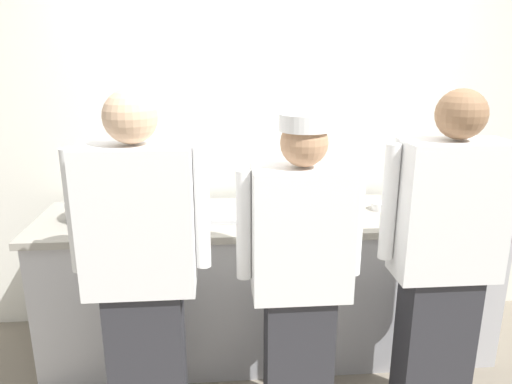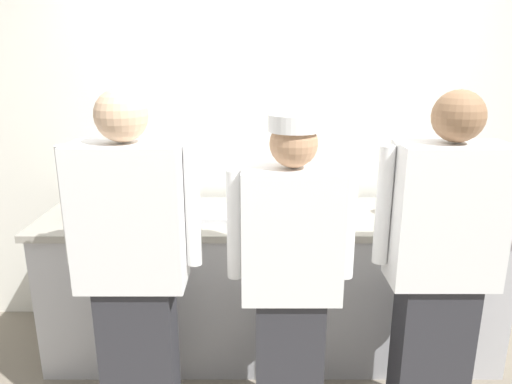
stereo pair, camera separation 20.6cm
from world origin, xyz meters
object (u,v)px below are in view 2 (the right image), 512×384
(chef_near_left, at_px, (132,268))
(chefs_knife, at_px, (435,210))
(deli_cup, at_px, (273,208))
(plate_stack_front, at_px, (413,218))
(ramekin_yellow_sauce, at_px, (318,213))
(chef_center, at_px, (289,277))
(sheet_tray, at_px, (219,213))
(ramekin_orange_sauce, at_px, (347,208))
(chef_far_right, at_px, (439,266))
(ramekin_green_sauce, at_px, (383,209))
(squeeze_bottle_primary, at_px, (271,191))
(mixing_bowl_steel, at_px, (98,205))

(chef_near_left, distance_m, chefs_knife, 1.84)
(deli_cup, bearing_deg, chef_near_left, -134.61)
(plate_stack_front, height_order, ramekin_yellow_sauce, plate_stack_front)
(chefs_knife, bearing_deg, chef_center, -140.80)
(ramekin_yellow_sauce, bearing_deg, chef_center, -107.85)
(plate_stack_front, distance_m, sheet_tray, 1.13)
(ramekin_orange_sauce, bearing_deg, chef_far_right, -68.59)
(chefs_knife, bearing_deg, ramekin_green_sauce, -174.20)
(chef_far_right, relative_size, squeeze_bottle_primary, 9.11)
(sheet_tray, bearing_deg, chef_center, -62.18)
(chef_near_left, xyz_separation_m, mixing_bowl_steel, (-0.38, 0.72, 0.07))
(ramekin_green_sauce, distance_m, ramekin_yellow_sauce, 0.41)
(mixing_bowl_steel, distance_m, deli_cup, 1.05)
(chef_near_left, xyz_separation_m, deli_cup, (0.67, 0.68, 0.06))
(sheet_tray, relative_size, deli_cup, 5.06)
(chef_far_right, distance_m, squeeze_bottle_primary, 1.16)
(sheet_tray, xyz_separation_m, deli_cup, (0.32, -0.03, 0.04))
(ramekin_green_sauce, bearing_deg, chef_near_left, -150.83)
(plate_stack_front, bearing_deg, sheet_tray, 173.71)
(chef_center, xyz_separation_m, ramekin_orange_sauce, (0.40, 0.76, 0.09))
(chef_far_right, bearing_deg, plate_stack_front, 84.16)
(chef_near_left, xyz_separation_m, sheet_tray, (0.35, 0.71, 0.02))
(ramekin_orange_sauce, distance_m, ramekin_yellow_sauce, 0.20)
(sheet_tray, height_order, deli_cup, deli_cup)
(chef_center, relative_size, ramekin_yellow_sauce, 17.30)
(ramekin_green_sauce, height_order, ramekin_yellow_sauce, ramekin_green_sauce)
(chef_near_left, height_order, deli_cup, chef_near_left)
(chef_far_right, relative_size, plate_stack_front, 7.03)
(chef_center, relative_size, chef_far_right, 0.94)
(chef_center, relative_size, mixing_bowl_steel, 5.11)
(mixing_bowl_steel, xyz_separation_m, sheet_tray, (0.72, -0.01, -0.04))
(chef_center, relative_size, plate_stack_front, 6.61)
(chef_near_left, relative_size, chefs_knife, 6.20)
(squeeze_bottle_primary, height_order, chefs_knife, squeeze_bottle_primary)
(chef_near_left, relative_size, ramekin_green_sauce, 17.63)
(plate_stack_front, bearing_deg, chefs_knife, 44.16)
(plate_stack_front, xyz_separation_m, squeeze_bottle_primary, (-0.81, 0.33, 0.07))
(chef_near_left, distance_m, mixing_bowl_steel, 0.82)
(squeeze_bottle_primary, bearing_deg, sheet_tray, -147.08)
(mixing_bowl_steel, bearing_deg, deli_cup, -2.45)
(plate_stack_front, height_order, ramekin_green_sauce, plate_stack_front)
(chef_near_left, xyz_separation_m, ramekin_orange_sauce, (1.12, 0.77, 0.03))
(sheet_tray, distance_m, ramekin_orange_sauce, 0.78)
(ramekin_yellow_sauce, bearing_deg, plate_stack_front, -10.49)
(chefs_knife, bearing_deg, plate_stack_front, -135.84)
(chef_far_right, height_order, plate_stack_front, chef_far_right)
(ramekin_yellow_sauce, xyz_separation_m, chefs_knife, (0.73, 0.10, -0.02))
(sheet_tray, bearing_deg, ramekin_green_sauce, 2.13)
(ramekin_green_sauce, distance_m, deli_cup, 0.67)
(chef_far_right, height_order, squeeze_bottle_primary, chef_far_right)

